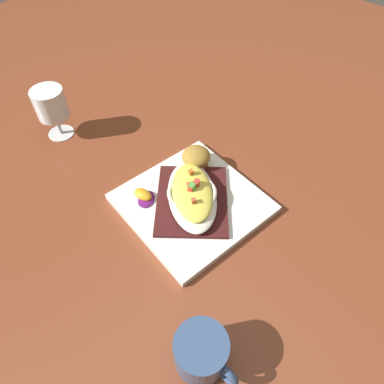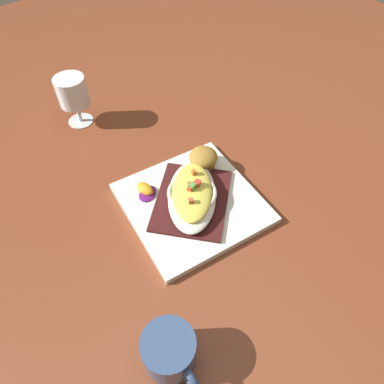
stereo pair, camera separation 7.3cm
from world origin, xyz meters
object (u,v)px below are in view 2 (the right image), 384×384
Objects in this scene: coffee_mug at (170,352)px; stemmed_glass at (73,94)px; square_plate at (192,203)px; muffin at (203,159)px; orange_garnish at (146,190)px; gratin_dish at (192,194)px.

stemmed_glass is (0.19, 0.64, 0.05)m from coffee_mug.
square_plate is 0.11m from muffin.
stemmed_glass reaches higher than muffin.
square_plate is 2.08× the size of stemmed_glass.
orange_garnish is 0.35m from coffee_mug.
coffee_mug is (-0.23, -0.22, 0.03)m from square_plate.
gratin_dish is 0.43m from stemmed_glass.
muffin is at bearing 40.93° from coffee_mug.
coffee_mug reaches higher than square_plate.
coffee_mug reaches higher than gratin_dish.
muffin is (0.09, 0.06, 0.00)m from gratin_dish.
stemmed_glass is at bearing 86.41° from orange_garnish.
square_plate is 0.11m from orange_garnish.
gratin_dish reaches higher than orange_garnish.
gratin_dish is 3.26× the size of muffin.
stemmed_glass reaches higher than gratin_dish.
square_plate is 0.03m from gratin_dish.
muffin reaches higher than orange_garnish.
orange_garnish is (-0.06, 0.08, -0.02)m from gratin_dish.
muffin is 0.15m from orange_garnish.
gratin_dish is 0.11m from orange_garnish.
orange_garnish is at bearing 126.31° from gratin_dish.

